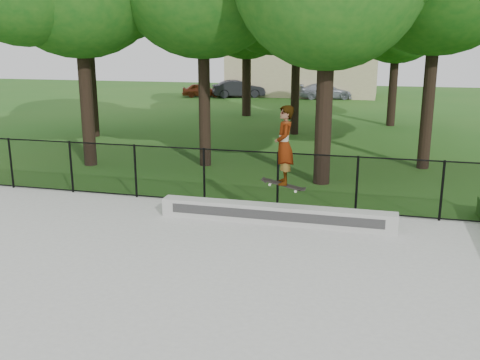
{
  "coord_description": "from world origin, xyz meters",
  "views": [
    {
      "loc": [
        4.45,
        -7.25,
        4.24
      ],
      "look_at": [
        1.44,
        4.2,
        1.2
      ],
      "focal_mm": 40.0,
      "sensor_mm": 36.0,
      "label": 1
    }
  ],
  "objects": [
    {
      "name": "ground",
      "position": [
        0.0,
        0.0,
        0.0
      ],
      "size": [
        100.0,
        100.0,
        0.0
      ],
      "primitive_type": "plane",
      "color": "#205919",
      "rests_on": "ground"
    },
    {
      "name": "concrete_slab",
      "position": [
        0.0,
        0.0,
        0.03
      ],
      "size": [
        14.0,
        12.0,
        0.06
      ],
      "primitive_type": "cube",
      "color": "#A3A39E",
      "rests_on": "ground"
    },
    {
      "name": "grind_ledge",
      "position": [
        2.18,
        4.7,
        0.28
      ],
      "size": [
        5.64,
        0.4,
        0.45
      ],
      "primitive_type": "cube",
      "color": "#ABACA7",
      "rests_on": "concrete_slab"
    },
    {
      "name": "car_a",
      "position": [
        -9.7,
        34.36,
        0.55
      ],
      "size": [
        3.46,
        2.38,
        1.1
      ],
      "primitive_type": "imported",
      "rotation": [
        0.0,
        0.0,
        1.94
      ],
      "color": "maroon",
      "rests_on": "ground"
    },
    {
      "name": "car_b",
      "position": [
        -6.69,
        34.64,
        0.69
      ],
      "size": [
        4.05,
        2.88,
        1.38
      ],
      "primitive_type": "imported",
      "rotation": [
        0.0,
        0.0,
        1.99
      ],
      "color": "black",
      "rests_on": "ground"
    },
    {
      "name": "car_c",
      "position": [
        0.23,
        35.18,
        0.61
      ],
      "size": [
        4.15,
        2.57,
        1.22
      ],
      "primitive_type": "imported",
      "rotation": [
        0.0,
        0.0,
        1.81
      ],
      "color": "#8C909F",
      "rests_on": "ground"
    },
    {
      "name": "skater_airborne",
      "position": [
        2.4,
        4.48,
        1.98
      ],
      "size": [
        0.83,
        0.74,
        1.97
      ],
      "color": "black",
      "rests_on": "ground"
    },
    {
      "name": "chainlink_fence",
      "position": [
        0.0,
        5.9,
        0.81
      ],
      "size": [
        16.06,
        0.06,
        1.5
      ],
      "color": "black",
      "rests_on": "concrete_slab"
    },
    {
      "name": "distant_building",
      "position": [
        -2.0,
        38.0,
        2.16
      ],
      "size": [
        12.4,
        6.4,
        4.3
      ],
      "color": "#C4B789",
      "rests_on": "ground"
    }
  ]
}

